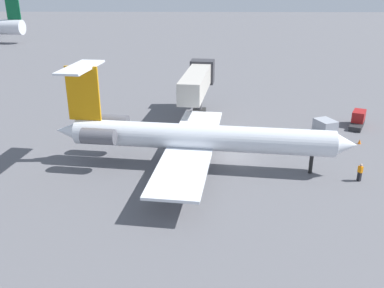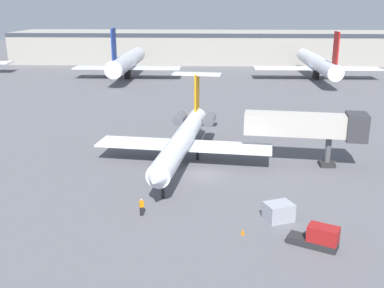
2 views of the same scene
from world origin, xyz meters
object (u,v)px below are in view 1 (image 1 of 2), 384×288
(jet_bridge, at_px, (198,80))
(traffic_cone_near, at_px, (360,141))
(ground_crew_marshaller, at_px, (360,172))
(baggage_tug_lead, at_px, (358,120))
(cargo_container_uld, at_px, (325,127))
(regional_jet, at_px, (190,136))

(jet_bridge, relative_size, traffic_cone_near, 26.47)
(jet_bridge, relative_size, ground_crew_marshaller, 8.62)
(baggage_tug_lead, distance_m, cargo_container_uld, 5.40)
(traffic_cone_near, bearing_deg, cargo_container_uld, 40.97)
(regional_jet, height_order, ground_crew_marshaller, regional_jet)
(jet_bridge, distance_m, baggage_tug_lead, 20.61)
(cargo_container_uld, bearing_deg, baggage_tug_lead, -61.59)
(ground_crew_marshaller, relative_size, traffic_cone_near, 3.07)
(ground_crew_marshaller, bearing_deg, baggage_tug_lead, -18.47)
(jet_bridge, height_order, baggage_tug_lead, jet_bridge)
(regional_jet, height_order, cargo_container_uld, regional_jet)
(regional_jet, distance_m, jet_bridge, 15.67)
(ground_crew_marshaller, bearing_deg, jet_bridge, 38.85)
(jet_bridge, xyz_separation_m, ground_crew_marshaller, (-18.46, -14.87, -4.07))
(ground_crew_marshaller, bearing_deg, regional_jet, 79.34)
(regional_jet, relative_size, ground_crew_marshaller, 17.14)
(ground_crew_marshaller, relative_size, baggage_tug_lead, 0.40)
(traffic_cone_near, bearing_deg, regional_jet, 108.61)
(ground_crew_marshaller, xyz_separation_m, traffic_cone_near, (9.20, -3.27, -0.58))
(ground_crew_marshaller, bearing_deg, traffic_cone_near, -19.58)
(regional_jet, height_order, traffic_cone_near, regional_jet)
(cargo_container_uld, relative_size, traffic_cone_near, 5.43)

